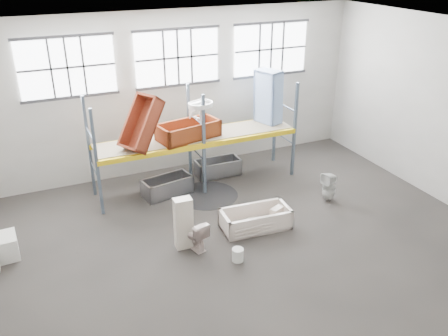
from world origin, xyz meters
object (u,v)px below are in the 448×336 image
steel_tub_left (167,186)px  rust_tub_flat (188,131)px  toilet_beige (194,234)px  steel_tub_right (218,167)px  blue_tub_upright (268,98)px  bathtub_beige (256,219)px  cistern_tall (183,223)px  bucket (238,255)px  toilet_white (329,187)px

steel_tub_left → rust_tub_flat: size_ratio=0.80×
toilet_beige → steel_tub_right: size_ratio=0.54×
rust_tub_flat → blue_tub_upright: bearing=5.7°
toilet_beige → steel_tub_left: (0.24, 2.87, -0.12)m
steel_tub_right → toilet_beige: bearing=-121.3°
bathtub_beige → steel_tub_right: bearing=88.3°
cistern_tall → steel_tub_left: 2.79m
toilet_beige → blue_tub_upright: 5.40m
steel_tub_left → bucket: steel_tub_left is taller
steel_tub_right → rust_tub_flat: size_ratio=0.79×
bathtub_beige → steel_tub_left: bearing=124.0°
bathtub_beige → bucket: (-1.03, -1.10, -0.10)m
blue_tub_upright → toilet_white: bearing=-77.6°
steel_tub_right → steel_tub_left: bearing=-162.2°
cistern_tall → blue_tub_upright: blue_tub_upright is taller
blue_tub_upright → bucket: (-3.02, -4.21, -2.24)m
bathtub_beige → rust_tub_flat: rust_tub_flat is taller
cistern_tall → rust_tub_flat: rust_tub_flat is taller
bathtub_beige → toilet_white: size_ratio=2.06×
cistern_tall → steel_tub_left: size_ratio=0.92×
blue_tub_upright → steel_tub_right: bearing=174.6°
bathtub_beige → bucket: bathtub_beige is taller
bathtub_beige → steel_tub_right: 3.29m
toilet_beige → cistern_tall: cistern_tall is taller
cistern_tall → rust_tub_flat: size_ratio=0.74×
bathtub_beige → steel_tub_right: size_ratio=1.25×
steel_tub_right → bucket: bearing=-107.6°
cistern_tall → bucket: cistern_tall is taller
toilet_white → steel_tub_left: toilet_white is taller
toilet_beige → cistern_tall: (-0.21, 0.15, 0.28)m
rust_tub_flat → bucket: 4.29m
toilet_white → rust_tub_flat: rust_tub_flat is taller
toilet_beige → toilet_white: bearing=173.8°
rust_tub_flat → bathtub_beige: bearing=-75.3°
rust_tub_flat → toilet_white: bearing=-35.7°
steel_tub_left → steel_tub_right: bearing=17.8°
toilet_beige → bathtub_beige: bearing=171.9°
toilet_beige → steel_tub_left: size_ratio=0.53×
bucket → blue_tub_upright: bearing=54.3°
toilet_white → blue_tub_upright: bearing=-178.5°
cistern_tall → rust_tub_flat: 3.35m
toilet_beige → bucket: bearing=114.2°
steel_tub_right → bucket: (-1.38, -4.37, -0.10)m
cistern_tall → toilet_beige: bearing=-31.7°
cistern_tall → bathtub_beige: bearing=4.3°
steel_tub_left → bucket: size_ratio=4.52×
toilet_beige → toilet_white: (4.34, 0.65, 0.05)m
rust_tub_flat → cistern_tall: bearing=-112.9°
bathtub_beige → steel_tub_right: bathtub_beige is taller
bathtub_beige → blue_tub_upright: size_ratio=1.03×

